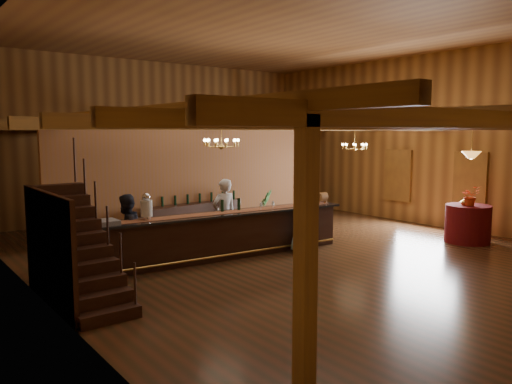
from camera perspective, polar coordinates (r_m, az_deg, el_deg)
floor at (r=12.92m, az=3.39°, el=-6.63°), size 14.00×14.00×0.00m
ceiling at (r=12.82m, az=3.57°, el=18.04°), size 14.00×14.00×0.00m
wall_back at (r=18.43m, az=-11.06°, el=5.90°), size 12.00×0.10×5.50m
wall_left at (r=9.74m, az=-24.28°, el=4.74°), size 0.10×14.00×5.50m
wall_right at (r=17.12m, az=18.86°, el=5.61°), size 0.10×14.00×5.50m
beam_grid at (r=12.96m, az=2.00°, el=7.87°), size 11.90×13.90×0.39m
support_posts at (r=12.28m, az=4.97°, el=0.23°), size 9.20×10.20×3.20m
partition_wall at (r=15.19m, az=-6.71°, el=1.28°), size 9.00×0.18×3.10m
window_right_front at (r=16.31m, az=23.29°, el=1.15°), size 0.12×1.05×1.75m
window_right_back at (r=17.71m, az=15.93°, el=1.85°), size 0.12×1.05×1.75m
staircase at (r=9.39m, az=-19.42°, el=-5.88°), size 1.00×2.80×2.00m
backroom_boxes at (r=17.14m, az=-9.52°, el=-1.58°), size 4.10×0.60×1.10m
tasting_bar at (r=12.13m, az=-3.40°, el=-4.85°), size 6.56×1.40×1.10m
beverage_dispenser at (r=11.23m, az=-12.40°, el=-1.69°), size 0.26×0.26×0.60m
glass_rack_tray at (r=10.88m, az=-16.86°, el=-3.35°), size 0.50×0.50×0.10m
raffle_drum at (r=13.63m, az=7.57°, el=-0.58°), size 0.34×0.24×0.30m
bar_bottle_0 at (r=12.10m, az=-3.88°, el=-1.59°), size 0.07×0.07×0.30m
bar_bottle_1 at (r=12.33m, az=-1.97°, el=-1.43°), size 0.07×0.07×0.30m
bar_bottle_2 at (r=12.33m, az=-1.96°, el=-1.42°), size 0.07×0.07×0.30m
backbar_shelf at (r=14.93m, az=-7.09°, el=-3.03°), size 3.32×0.93×0.92m
round_table at (r=14.87m, az=23.04°, el=-3.36°), size 1.19×1.19×1.03m
chandelier_left at (r=11.53m, az=-3.98°, el=5.65°), size 0.80×0.80×0.58m
chandelier_right at (r=16.64m, az=11.18°, el=5.17°), size 0.80×0.80×0.80m
pendant_lamp at (r=14.68m, az=23.39°, el=3.92°), size 0.52×0.52×0.90m
bartender at (r=12.79m, az=-3.67°, el=-2.58°), size 0.69×0.46×1.83m
staff_second at (r=11.55m, az=-14.61°, el=-4.30°), size 1.01×0.95×1.64m
guest at (r=12.60m, az=5.24°, el=-3.15°), size 0.95×0.80×1.65m
floor_plant at (r=15.32m, az=0.76°, el=-2.07°), size 0.73×0.61×1.27m
table_flowers at (r=14.64m, az=23.29°, el=-0.40°), size 0.61×0.58×0.54m
table_vase at (r=14.68m, az=22.73°, el=-0.77°), size 0.22×0.22×0.33m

